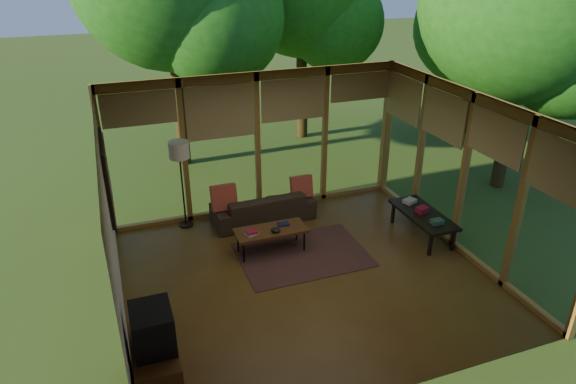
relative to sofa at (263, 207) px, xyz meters
name	(u,v)px	position (x,y,z in m)	size (l,w,h in m)	color
floor	(306,276)	(0.07, -2.00, -0.28)	(5.50, 5.50, 0.00)	brown
ceiling	(309,110)	(0.07, -2.00, 2.42)	(5.50, 5.50, 0.00)	silver
wall_left	(111,232)	(-2.68, -2.00, 1.07)	(0.04, 5.00, 2.70)	beige
wall_front	(397,299)	(0.07, -4.50, 1.07)	(5.50, 0.04, 2.70)	beige
window_wall_back	(258,144)	(0.07, 0.50, 1.07)	(5.50, 0.12, 2.70)	olive
window_wall_right	(464,174)	(2.82, -2.00, 1.07)	(0.12, 5.00, 2.70)	olive
exterior_lawn	(437,101)	(8.07, 6.00, -0.29)	(40.00, 40.00, 0.00)	#3A5620
tree_far	(472,27)	(6.64, 3.03, 2.56)	(2.97, 2.97, 4.33)	#3D2D16
rug	(303,255)	(0.25, -1.41, -0.27)	(2.11, 1.50, 0.01)	brown
sofa	(263,207)	(0.00, 0.00, 0.00)	(1.90, 0.74, 0.55)	#34271A
pillow_left	(224,198)	(-0.75, -0.05, 0.33)	(0.46, 0.15, 0.46)	maroon
pillow_right	(301,187)	(0.75, -0.05, 0.31)	(0.41, 0.14, 0.41)	maroon
ct_book_lower	(252,234)	(-0.56, -1.16, 0.16)	(0.21, 0.16, 0.03)	#ADA59D
ct_book_upper	(252,232)	(-0.56, -1.16, 0.19)	(0.19, 0.14, 0.03)	maroon
ct_book_side	(283,224)	(0.04, -1.03, 0.16)	(0.19, 0.14, 0.03)	#161731
ct_bowl	(276,230)	(-0.16, -1.21, 0.18)	(0.16, 0.16, 0.07)	black
media_cabinet	(156,366)	(-2.40, -3.48, 0.02)	(0.50, 1.00, 0.60)	#5B3419
television	(152,328)	(-2.38, -3.48, 0.57)	(0.45, 0.55, 0.50)	black
console_book_a	(437,222)	(2.47, -1.94, 0.22)	(0.20, 0.15, 0.07)	#2D4E3D
console_book_b	(422,210)	(2.47, -1.49, 0.23)	(0.21, 0.15, 0.09)	maroon
console_book_c	(410,201)	(2.47, -1.09, 0.21)	(0.23, 0.17, 0.06)	#ADA59D
floor_lamp	(179,155)	(-1.42, 0.29, 1.13)	(0.36, 0.36, 1.65)	black
coffee_table	(271,231)	(-0.21, -1.11, 0.11)	(1.20, 0.50, 0.43)	#5B3419
side_console	(423,216)	(2.47, -1.54, 0.13)	(0.60, 1.40, 0.46)	black
wall_painting	(107,176)	(-2.64, -0.60, 1.27)	(0.06, 1.35, 1.15)	black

